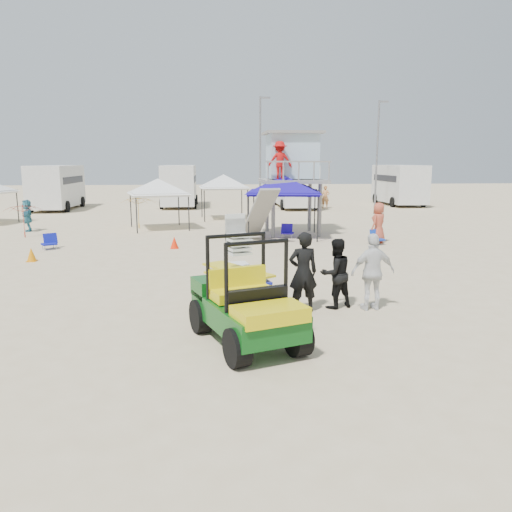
{
  "coord_description": "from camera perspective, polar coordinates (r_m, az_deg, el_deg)",
  "views": [
    {
      "loc": [
        -0.58,
        -8.79,
        3.55
      ],
      "look_at": [
        0.5,
        3.0,
        1.3
      ],
      "focal_mm": 35.0,
      "sensor_mm": 36.0,
      "label": 1
    }
  ],
  "objects": [
    {
      "name": "light_pole_right",
      "position": [
        39.35,
        13.65,
        11.12
      ],
      "size": [
        0.14,
        0.14,
        8.0
      ],
      "primitive_type": "cylinder",
      "color": "slate",
      "rests_on": "ground"
    },
    {
      "name": "utility_cart",
      "position": [
        9.72,
        -1.25,
        -4.59
      ],
      "size": [
        2.21,
        3.06,
        2.1
      ],
      "color": "#0B4812",
      "rests_on": "ground"
    },
    {
      "name": "umbrella_b",
      "position": [
        27.49,
        -13.22,
        4.86
      ],
      "size": [
        2.68,
        2.68,
        1.73
      ],
      "primitive_type": "imported",
      "rotation": [
        0.0,
        0.0,
        0.75
      ],
      "color": "gold",
      "rests_on": "ground"
    },
    {
      "name": "cone_far",
      "position": [
        20.91,
        -9.32,
        1.54
      ],
      "size": [
        0.34,
        0.34,
        0.5
      ],
      "primitive_type": "cone",
      "color": "#FF2708",
      "rests_on": "ground"
    },
    {
      "name": "cone_near",
      "position": [
        19.69,
        -24.29,
        0.15
      ],
      "size": [
        0.34,
        0.34,
        0.5
      ],
      "primitive_type": "cone",
      "color": "orange",
      "rests_on": "ground"
    },
    {
      "name": "man_right",
      "position": [
        12.31,
        13.21,
        -1.79
      ],
      "size": [
        1.14,
        0.58,
        1.87
      ],
      "primitive_type": "imported",
      "rotation": [
        0.0,
        0.0,
        3.26
      ],
      "color": "white",
      "rests_on": "ground"
    },
    {
      "name": "rv_mid_right",
      "position": [
        39.37,
        4.42,
        8.18
      ],
      "size": [
        2.64,
        7.0,
        3.25
      ],
      "color": "silver",
      "rests_on": "ground"
    },
    {
      "name": "rv_far_right",
      "position": [
        43.22,
        16.04,
        8.03
      ],
      "size": [
        2.64,
        6.6,
        3.25
      ],
      "color": "silver",
      "rests_on": "ground"
    },
    {
      "name": "canopy_white_a",
      "position": [
        26.98,
        -11.15,
        8.37
      ],
      "size": [
        3.42,
        3.42,
        3.07
      ],
      "color": "black",
      "rests_on": "ground"
    },
    {
      "name": "canopy_white_c",
      "position": [
        31.16,
        -3.72,
        9.02
      ],
      "size": [
        2.96,
        2.96,
        3.17
      ],
      "color": "black",
      "rests_on": "ground"
    },
    {
      "name": "rv_far_left",
      "position": [
        40.46,
        -21.84,
        7.52
      ],
      "size": [
        2.64,
        6.8,
        3.25
      ],
      "color": "silver",
      "rests_on": "ground"
    },
    {
      "name": "lifeguard_tower",
      "position": [
        24.75,
        3.99,
        10.89
      ],
      "size": [
        3.09,
        3.09,
        4.86
      ],
      "color": "gray",
      "rests_on": "ground"
    },
    {
      "name": "rv_mid_left",
      "position": [
        40.39,
        -8.77,
        8.15
      ],
      "size": [
        2.65,
        6.5,
        3.25
      ],
      "color": "silver",
      "rests_on": "ground"
    },
    {
      "name": "ground",
      "position": [
        9.49,
        -1.37,
        -11.2
      ],
      "size": [
        140.0,
        140.0,
        0.0
      ],
      "primitive_type": "plane",
      "color": "beige",
      "rests_on": "ground"
    },
    {
      "name": "distant_beachgoers",
      "position": [
        26.83,
        -5.73,
        4.94
      ],
      "size": [
        19.04,
        17.38,
        1.79
      ],
      "color": "#CF874D",
      "rests_on": "ground"
    },
    {
      "name": "man_left",
      "position": [
        11.88,
        5.41,
        -1.85
      ],
      "size": [
        0.74,
        0.53,
        1.93
      ],
      "primitive_type": "imported",
      "rotation": [
        0.0,
        0.0,
        3.23
      ],
      "color": "black",
      "rests_on": "ground"
    },
    {
      "name": "light_pole_left",
      "position": [
        35.97,
        0.47,
        11.48
      ],
      "size": [
        0.14,
        0.14,
        8.0
      ],
      "primitive_type": "cylinder",
      "color": "slate",
      "rests_on": "ground"
    },
    {
      "name": "beach_chair_c",
      "position": [
        23.73,
        3.58,
        2.9
      ],
      "size": [
        0.68,
        0.74,
        0.64
      ],
      "color": "#210FA4",
      "rests_on": "ground"
    },
    {
      "name": "canopy_blue",
      "position": [
        23.73,
        3.21,
        8.82
      ],
      "size": [
        3.73,
        3.73,
        3.3
      ],
      "color": "black",
      "rests_on": "ground"
    },
    {
      "name": "man_mid",
      "position": [
        12.32,
        9.08,
        -1.98
      ],
      "size": [
        1.01,
        0.9,
        1.72
      ],
      "primitive_type": "imported",
      "rotation": [
        0.0,
        0.0,
        3.5
      ],
      "color": "black",
      "rests_on": "ground"
    },
    {
      "name": "beach_chair_a",
      "position": [
        22.21,
        -22.51,
        1.56
      ],
      "size": [
        0.72,
        0.81,
        0.64
      ],
      "color": "#0E169E",
      "rests_on": "ground"
    },
    {
      "name": "surf_trailer",
      "position": [
        12.02,
        -1.99,
        -2.3
      ],
      "size": [
        1.79,
        2.45,
        2.05
      ],
      "color": "black",
      "rests_on": "ground"
    },
    {
      "name": "umbrella_a",
      "position": [
        25.94,
        -25.01,
        3.66
      ],
      "size": [
        2.25,
        2.27,
        1.6
      ],
      "primitive_type": "imported",
      "rotation": [
        0.0,
        0.0,
        0.36
      ],
      "color": "#AD2212",
      "rests_on": "ground"
    },
    {
      "name": "beach_chair_b",
      "position": [
        22.32,
        13.6,
        2.12
      ],
      "size": [
        0.65,
        0.71,
        0.64
      ],
      "color": "#1037AF",
      "rests_on": "ground"
    }
  ]
}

